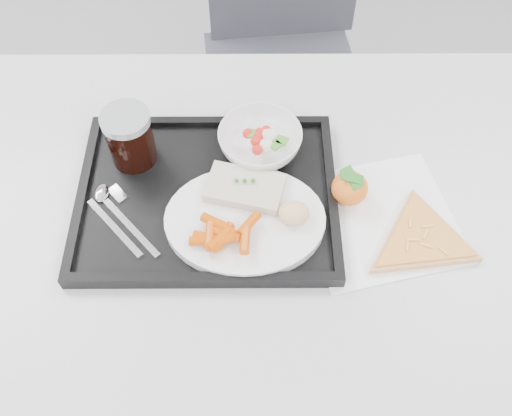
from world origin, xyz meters
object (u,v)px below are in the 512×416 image
(tray, at_px, (208,196))
(salad_bowl, at_px, (260,141))
(cola_glass, at_px, (130,137))
(tangerine, at_px, (350,188))
(table, at_px, (247,227))
(dinner_plate, at_px, (245,220))
(chair, at_px, (284,37))
(pizza_slice, at_px, (421,239))

(tray, distance_m, salad_bowl, 0.14)
(tray, height_order, salad_bowl, salad_bowl)
(cola_glass, distance_m, tangerine, 0.39)
(salad_bowl, height_order, tangerine, tangerine)
(table, distance_m, tray, 0.10)
(salad_bowl, height_order, cola_glass, cola_glass)
(tray, bearing_deg, salad_bowl, 47.53)
(table, xyz_separation_m, dinner_plate, (-0.00, -0.04, 0.09))
(chair, bearing_deg, pizza_slice, -76.14)
(table, height_order, pizza_slice, pizza_slice)
(chair, relative_size, pizza_slice, 2.99)
(table, relative_size, tangerine, 17.35)
(tray, height_order, dinner_plate, dinner_plate)
(chair, height_order, tray, chair)
(dinner_plate, bearing_deg, table, 86.63)
(dinner_plate, distance_m, pizza_slice, 0.30)
(cola_glass, distance_m, pizza_slice, 0.53)
(tray, distance_m, dinner_plate, 0.09)
(tray, xyz_separation_m, dinner_plate, (0.07, -0.06, 0.02))
(table, height_order, tray, tray)
(salad_bowl, xyz_separation_m, cola_glass, (-0.23, -0.02, 0.03))
(cola_glass, xyz_separation_m, tangerine, (0.38, -0.09, -0.04))
(tray, xyz_separation_m, salad_bowl, (0.09, 0.10, 0.03))
(chair, distance_m, dinner_plate, 0.80)
(chair, distance_m, pizza_slice, 0.85)
(tray, bearing_deg, cola_glass, 148.07)
(tray, bearing_deg, pizza_slice, -14.15)
(table, distance_m, dinner_plate, 0.10)
(tray, distance_m, pizza_slice, 0.37)
(dinner_plate, bearing_deg, tray, 137.75)
(chair, bearing_deg, tangerine, -83.39)
(dinner_plate, relative_size, tangerine, 3.90)
(chair, height_order, tangerine, chair)
(table, bearing_deg, tray, 166.63)
(dinner_plate, distance_m, cola_glass, 0.25)
(table, bearing_deg, chair, 82.41)
(tray, distance_m, cola_glass, 0.17)
(dinner_plate, height_order, salad_bowl, salad_bowl)
(table, bearing_deg, tangerine, 4.42)
(salad_bowl, bearing_deg, tangerine, -34.22)
(salad_bowl, xyz_separation_m, pizza_slice, (0.27, -0.19, -0.03))
(table, distance_m, tangerine, 0.21)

